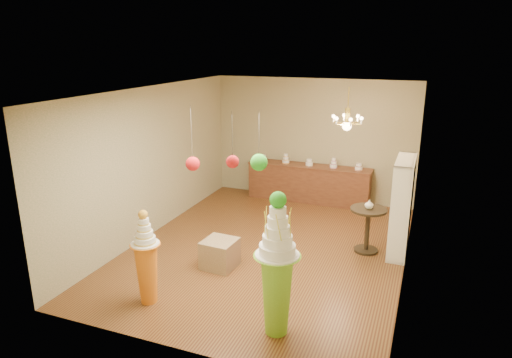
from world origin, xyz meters
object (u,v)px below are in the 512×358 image
(sideboard, at_px, (309,183))
(pedestal_green, at_px, (277,277))
(pedestal_orange, at_px, (147,265))
(round_table, at_px, (368,224))

(sideboard, bearing_deg, pedestal_green, -79.61)
(pedestal_orange, distance_m, round_table, 4.12)
(pedestal_orange, bearing_deg, sideboard, 78.79)
(pedestal_green, relative_size, pedestal_orange, 1.36)
(pedestal_green, bearing_deg, round_table, 75.45)
(sideboard, height_order, round_table, sideboard)
(pedestal_green, height_order, sideboard, pedestal_green)
(pedestal_green, xyz_separation_m, round_table, (0.78, 3.01, -0.28))
(pedestal_green, distance_m, sideboard, 5.51)
(pedestal_green, bearing_deg, pedestal_orange, 179.33)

